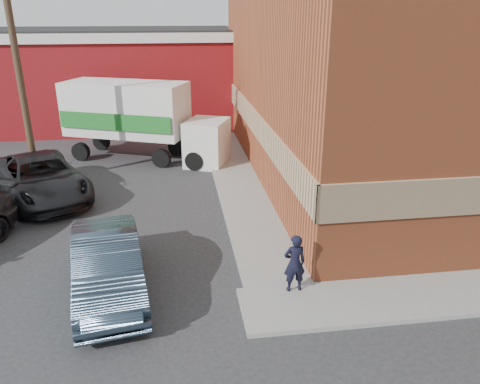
{
  "coord_description": "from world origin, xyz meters",
  "views": [
    {
      "loc": [
        -1.83,
        -9.93,
        6.64
      ],
      "look_at": [
        -0.04,
        2.57,
        1.7
      ],
      "focal_mm": 35.0,
      "sensor_mm": 36.0,
      "label": 1
    }
  ],
  "objects_px": {
    "sedan": "(108,265)",
    "suv_a": "(42,178)",
    "warehouse": "(103,77)",
    "utility_pole": "(18,64)",
    "brick_building": "(420,60)",
    "man": "(295,263)",
    "box_truck": "(140,116)"
  },
  "relations": [
    {
      "from": "warehouse",
      "to": "utility_pole",
      "type": "xyz_separation_m",
      "value": [
        -1.5,
        -11.0,
        1.93
      ]
    },
    {
      "from": "brick_building",
      "to": "warehouse",
      "type": "bearing_deg",
      "value": 142.8
    },
    {
      "from": "brick_building",
      "to": "utility_pole",
      "type": "xyz_separation_m",
      "value": [
        -16.0,
        0.0,
        0.06
      ]
    },
    {
      "from": "warehouse",
      "to": "box_truck",
      "type": "bearing_deg",
      "value": -72.14
    },
    {
      "from": "warehouse",
      "to": "utility_pole",
      "type": "distance_m",
      "value": 11.27
    },
    {
      "from": "utility_pole",
      "to": "sedan",
      "type": "xyz_separation_m",
      "value": [
        3.87,
        -8.5,
        -3.99
      ]
    },
    {
      "from": "box_truck",
      "to": "warehouse",
      "type": "bearing_deg",
      "value": 130.69
    },
    {
      "from": "brick_building",
      "to": "man",
      "type": "xyz_separation_m",
      "value": [
        -7.6,
        -9.25,
        -3.81
      ]
    },
    {
      "from": "warehouse",
      "to": "utility_pole",
      "type": "height_order",
      "value": "utility_pole"
    },
    {
      "from": "box_truck",
      "to": "utility_pole",
      "type": "bearing_deg",
      "value": -123.1
    },
    {
      "from": "utility_pole",
      "to": "man",
      "type": "relative_size",
      "value": 5.96
    },
    {
      "from": "sedan",
      "to": "suv_a",
      "type": "relative_size",
      "value": 0.81
    },
    {
      "from": "man",
      "to": "box_truck",
      "type": "height_order",
      "value": "box_truck"
    },
    {
      "from": "warehouse",
      "to": "man",
      "type": "relative_size",
      "value": 10.8
    },
    {
      "from": "brick_building",
      "to": "warehouse",
      "type": "xyz_separation_m",
      "value": [
        -14.5,
        11.0,
        -1.87
      ]
    },
    {
      "from": "utility_pole",
      "to": "box_truck",
      "type": "height_order",
      "value": "utility_pole"
    },
    {
      "from": "sedan",
      "to": "box_truck",
      "type": "distance_m",
      "value": 11.38
    },
    {
      "from": "warehouse",
      "to": "sedan",
      "type": "height_order",
      "value": "warehouse"
    },
    {
      "from": "man",
      "to": "box_truck",
      "type": "relative_size",
      "value": 0.2
    },
    {
      "from": "utility_pole",
      "to": "suv_a",
      "type": "distance_m",
      "value": 4.34
    },
    {
      "from": "sedan",
      "to": "suv_a",
      "type": "distance_m",
      "value": 7.57
    },
    {
      "from": "man",
      "to": "sedan",
      "type": "xyz_separation_m",
      "value": [
        -4.53,
        0.75,
        -0.12
      ]
    },
    {
      "from": "suv_a",
      "to": "utility_pole",
      "type": "bearing_deg",
      "value": 85.89
    },
    {
      "from": "warehouse",
      "to": "man",
      "type": "height_order",
      "value": "warehouse"
    },
    {
      "from": "utility_pole",
      "to": "box_truck",
      "type": "bearing_deg",
      "value": 34.07
    },
    {
      "from": "brick_building",
      "to": "suv_a",
      "type": "height_order",
      "value": "brick_building"
    },
    {
      "from": "brick_building",
      "to": "sedan",
      "type": "relative_size",
      "value": 3.98
    },
    {
      "from": "brick_building",
      "to": "man",
      "type": "relative_size",
      "value": 12.09
    },
    {
      "from": "warehouse",
      "to": "suv_a",
      "type": "distance_m",
      "value": 12.83
    },
    {
      "from": "warehouse",
      "to": "sedan",
      "type": "distance_m",
      "value": 19.75
    },
    {
      "from": "utility_pole",
      "to": "suv_a",
      "type": "xyz_separation_m",
      "value": [
        0.67,
        -1.64,
        -3.96
      ]
    },
    {
      "from": "box_truck",
      "to": "suv_a",
      "type": "bearing_deg",
      "value": -105.22
    }
  ]
}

